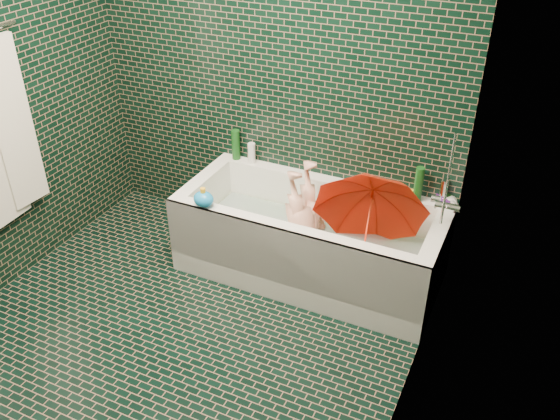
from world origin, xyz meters
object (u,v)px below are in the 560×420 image
at_px(bathtub, 309,247).
at_px(umbrella, 367,226).
at_px(child, 307,234).
at_px(bath_toy, 204,199).
at_px(rubber_duck, 412,193).

distance_m(bathtub, umbrella, 0.51).
xyz_separation_m(child, bath_toy, (-0.57, -0.32, 0.30)).
height_order(umbrella, rubber_duck, umbrella).
height_order(child, rubber_duck, rubber_duck).
distance_m(bathtub, bath_toy, 0.78).
height_order(child, umbrella, umbrella).
relative_size(umbrella, bath_toy, 4.64).
relative_size(bathtub, rubber_duck, 15.32).
height_order(bathtub, umbrella, umbrella).
xyz_separation_m(umbrella, bath_toy, (-0.98, -0.26, 0.08)).
xyz_separation_m(bathtub, child, (-0.02, -0.01, 0.10)).
distance_m(rubber_duck, bath_toy, 1.32).
bearing_deg(bath_toy, bathtub, 37.33).
xyz_separation_m(rubber_duck, bath_toy, (-1.15, -0.65, 0.02)).
height_order(rubber_duck, bath_toy, bath_toy).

